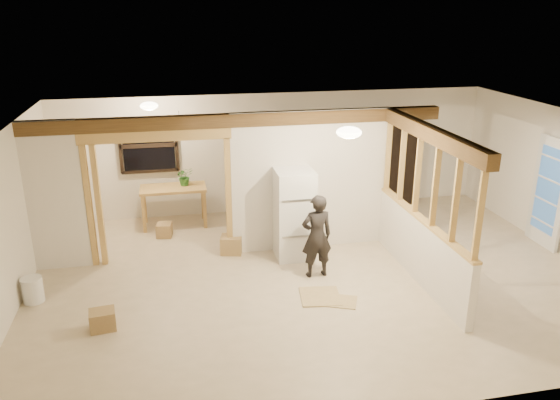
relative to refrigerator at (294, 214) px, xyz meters
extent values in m
cube|color=beige|center=(0.17, -0.83, -0.79)|extent=(9.00, 6.50, 0.01)
cube|color=white|center=(0.17, -0.83, 1.72)|extent=(9.00, 6.50, 0.01)
cube|color=silver|center=(0.17, 2.42, 0.47)|extent=(9.00, 0.01, 2.50)
cube|color=silver|center=(0.17, -4.08, 0.47)|extent=(9.00, 0.01, 2.50)
cube|color=silver|center=(-4.33, -0.83, 0.47)|extent=(0.01, 6.50, 2.50)
cube|color=silver|center=(-3.88, 0.37, 0.47)|extent=(0.90, 0.12, 2.50)
cube|color=silver|center=(0.37, 0.37, 0.47)|extent=(2.80, 0.12, 2.50)
cube|color=tan|center=(-2.23, 0.37, 0.32)|extent=(2.46, 0.14, 2.20)
cube|color=brown|center=(-0.83, 0.37, 1.60)|extent=(7.00, 0.18, 0.22)
cube|color=brown|center=(1.77, -1.23, 1.60)|extent=(0.18, 3.30, 0.22)
cube|color=silver|center=(1.77, -1.23, -0.28)|extent=(0.12, 3.20, 1.00)
cube|color=tan|center=(1.77, -1.23, 0.88)|extent=(0.14, 3.20, 1.32)
cube|color=black|center=(-2.43, 2.34, 0.77)|extent=(1.12, 0.10, 1.10)
cube|color=white|center=(4.59, -0.43, 0.22)|extent=(0.12, 0.86, 2.00)
ellipsoid|color=#FFEABF|center=(0.47, -1.33, 1.70)|extent=(0.36, 0.36, 0.16)
ellipsoid|color=#FFEABF|center=(-2.33, 1.47, 1.70)|extent=(0.32, 0.32, 0.14)
ellipsoid|color=#FFD88C|center=(-1.83, 0.77, 1.40)|extent=(0.07, 0.07, 0.07)
cube|color=white|center=(0.00, 0.00, 0.00)|extent=(0.64, 0.63, 1.57)
imported|color=black|center=(0.19, -0.80, -0.09)|extent=(0.53, 0.37, 1.39)
cube|color=tan|center=(-2.01, 1.89, -0.38)|extent=(1.28, 0.64, 0.80)
imported|color=#265B28|center=(-1.77, 1.97, 0.20)|extent=(0.40, 0.37, 0.36)
cylinder|color=#A11513|center=(-4.03, 0.78, -0.49)|extent=(0.47, 0.47, 0.58)
cube|color=black|center=(2.76, 2.20, 0.13)|extent=(0.91, 0.30, 1.83)
cylinder|color=white|center=(-4.15, -0.76, -0.59)|extent=(0.34, 0.34, 0.39)
cube|color=#9B7B4B|center=(-1.06, 0.35, -0.63)|extent=(0.43, 0.39, 0.32)
cube|color=#9B7B4B|center=(-2.23, 1.34, -0.65)|extent=(0.32, 0.32, 0.26)
cube|color=#9B7B4B|center=(-3.07, -1.73, -0.65)|extent=(0.37, 0.31, 0.28)
cube|color=tan|center=(0.06, -1.50, -0.77)|extent=(0.67, 0.67, 0.02)
cube|color=tan|center=(0.32, -1.69, -0.78)|extent=(0.61, 0.55, 0.02)
camera|label=1|loc=(-2.00, -8.51, 3.36)|focal=35.00mm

